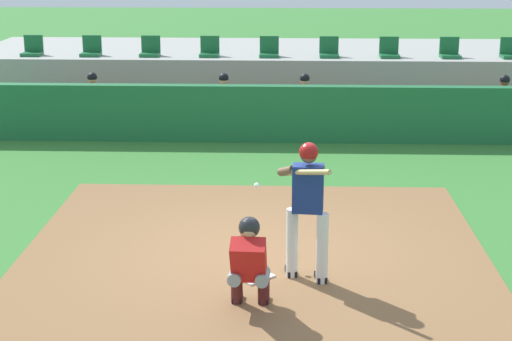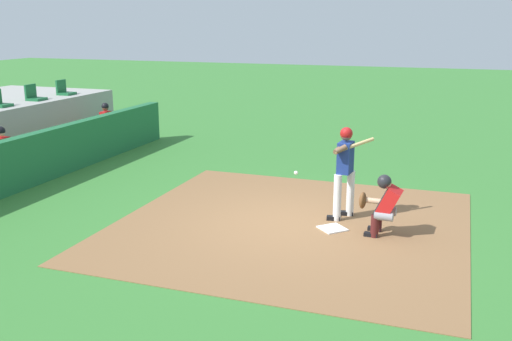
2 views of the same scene
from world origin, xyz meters
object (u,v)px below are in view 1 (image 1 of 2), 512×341
(home_plate, at_px, (252,276))
(stadium_seat_5, at_px, (329,51))
(stadium_seat_1, at_px, (91,50))
(stadium_seat_8, at_px, (511,52))
(dugout_player_1, at_px, (224,102))
(stadium_seat_3, at_px, (210,51))
(stadium_seat_0, at_px, (33,50))
(stadium_seat_4, at_px, (269,51))
(dugout_player_0, at_px, (92,101))
(catcher_crouched, at_px, (249,259))
(stadium_seat_7, at_px, (450,52))
(stadium_seat_2, at_px, (150,50))
(dugout_player_2, at_px, (304,103))
(batter_at_plate, at_px, (307,203))
(dugout_player_3, at_px, (504,104))
(stadium_seat_6, at_px, (389,52))

(home_plate, relative_size, stadium_seat_5, 0.92)
(stadium_seat_1, bearing_deg, stadium_seat_8, 0.00)
(dugout_player_1, distance_m, stadium_seat_3, 2.26)
(stadium_seat_3, relative_size, stadium_seat_8, 1.00)
(stadium_seat_0, height_order, stadium_seat_4, same)
(stadium_seat_0, bearing_deg, stadium_seat_8, 0.00)
(dugout_player_0, height_order, stadium_seat_1, stadium_seat_1)
(stadium_seat_0, bearing_deg, catcher_crouched, -62.40)
(dugout_player_1, bearing_deg, stadium_seat_7, 21.02)
(stadium_seat_2, bearing_deg, stadium_seat_0, 180.00)
(dugout_player_1, relative_size, dugout_player_2, 1.00)
(batter_at_plate, distance_m, stadium_seat_7, 10.87)
(stadium_seat_7, bearing_deg, catcher_crouched, -111.38)
(dugout_player_2, distance_m, dugout_player_3, 4.37)
(batter_at_plate, xyz_separation_m, stadium_seat_6, (2.20, 10.23, 0.50))
(batter_at_plate, distance_m, stadium_seat_0, 12.12)
(stadium_seat_0, bearing_deg, batter_at_plate, -57.71)
(dugout_player_3, distance_m, stadium_seat_3, 7.00)
(dugout_player_3, height_order, stadium_seat_3, stadium_seat_3)
(dugout_player_0, height_order, stadium_seat_2, stadium_seat_2)
(home_plate, relative_size, stadium_seat_8, 0.92)
(dugout_player_3, distance_m, stadium_seat_7, 2.37)
(dugout_player_0, bearing_deg, stadium_seat_2, 63.68)
(stadium_seat_8, bearing_deg, stadium_seat_7, 180.00)
(dugout_player_2, relative_size, stadium_seat_8, 2.71)
(dugout_player_0, height_order, stadium_seat_3, stadium_seat_3)
(stadium_seat_2, height_order, stadium_seat_3, same)
(batter_at_plate, height_order, stadium_seat_5, stadium_seat_5)
(batter_at_plate, height_order, stadium_seat_8, stadium_seat_8)
(dugout_player_1, height_order, stadium_seat_5, stadium_seat_5)
(stadium_seat_0, xyz_separation_m, stadium_seat_2, (2.89, 0.00, 0.00))
(catcher_crouched, height_order, dugout_player_2, dugout_player_2)
(dugout_player_1, relative_size, stadium_seat_5, 2.71)
(home_plate, distance_m, stadium_seat_7, 11.17)
(dugout_player_0, height_order, stadium_seat_5, stadium_seat_5)
(stadium_seat_2, bearing_deg, stadium_seat_5, 0.00)
(dugout_player_3, xyz_separation_m, stadium_seat_8, (0.58, 2.03, 0.86))
(dugout_player_2, height_order, stadium_seat_6, stadium_seat_6)
(catcher_crouched, xyz_separation_m, stadium_seat_0, (-5.78, 11.06, 0.93))
(stadium_seat_5, bearing_deg, stadium_seat_0, 180.00)
(dugout_player_1, bearing_deg, dugout_player_3, 0.00)
(dugout_player_2, height_order, stadium_seat_5, stadium_seat_5)
(catcher_crouched, xyz_separation_m, dugout_player_0, (-3.90, 9.03, 0.06))
(batter_at_plate, relative_size, stadium_seat_6, 3.76)
(dugout_player_0, relative_size, dugout_player_2, 1.00)
(batter_at_plate, xyz_separation_m, stadium_seat_1, (-5.02, 10.23, 0.50))
(dugout_player_2, height_order, stadium_seat_0, stadium_seat_0)
(batter_at_plate, bearing_deg, stadium_seat_2, 109.28)
(stadium_seat_1, distance_m, stadium_seat_6, 7.22)
(dugout_player_3, xyz_separation_m, stadium_seat_0, (-10.97, 2.03, 0.86))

